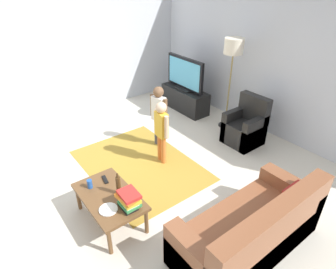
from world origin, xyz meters
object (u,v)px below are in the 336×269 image
(floor_lamp, at_px, (233,51))
(book_stack, at_px, (129,200))
(tv, at_px, (185,74))
(child_near_tv, at_px, (159,111))
(soda_can, at_px, (90,184))
(bottle, at_px, (118,185))
(tv_stand, at_px, (185,99))
(child_center, at_px, (161,127))
(coffee_table, at_px, (109,198))
(tv_remote, at_px, (105,179))
(plate, at_px, (108,209))
(armchair, at_px, (246,128))
(couch, at_px, (253,233))

(floor_lamp, distance_m, book_stack, 3.40)
(tv, bearing_deg, child_near_tv, -56.58)
(soda_can, bearing_deg, bottle, 36.03)
(tv_stand, distance_m, child_center, 2.17)
(coffee_table, bearing_deg, bottle, 67.38)
(coffee_table, xyz_separation_m, book_stack, (0.33, 0.10, 0.16))
(bottle, xyz_separation_m, tv_remote, (-0.35, -0.02, -0.12))
(plate, bearing_deg, book_stack, 64.46)
(floor_lamp, bearing_deg, coffee_table, -74.07)
(tv_stand, relative_size, soda_can, 10.00)
(tv_stand, relative_size, armchair, 1.33)
(book_stack, distance_m, bottle, 0.28)
(child_center, bearing_deg, soda_can, -74.60)
(child_center, height_order, bottle, child_center)
(tv, distance_m, soda_can, 3.54)
(bottle, xyz_separation_m, plate, (0.17, -0.24, -0.13))
(couch, xyz_separation_m, soda_can, (-1.68, -1.19, 0.19))
(armchair, relative_size, coffee_table, 0.90)
(armchair, height_order, floor_lamp, floor_lamp)
(plate, bearing_deg, couch, 45.05)
(tv, bearing_deg, floor_lamp, 8.69)
(tv, relative_size, floor_lamp, 0.62)
(tv_stand, bearing_deg, bottle, -53.92)
(book_stack, bearing_deg, child_center, 129.54)
(armchair, xyz_separation_m, bottle, (0.28, -2.80, 0.26))
(bottle, bearing_deg, tv_stand, 126.08)
(tv_remote, bearing_deg, soda_can, -74.50)
(tv_stand, bearing_deg, tv_remote, -58.99)
(child_near_tv, relative_size, plate, 5.19)
(tv, relative_size, bottle, 3.47)
(book_stack, xyz_separation_m, soda_can, (-0.61, -0.22, -0.05))
(plate, bearing_deg, armchair, 98.39)
(tv_stand, bearing_deg, book_stack, -50.65)
(tv_stand, relative_size, tv, 1.09)
(armchair, xyz_separation_m, child_near_tv, (-0.90, -1.34, 0.39))
(child_near_tv, distance_m, bottle, 1.88)
(coffee_table, relative_size, plate, 4.55)
(bottle, distance_m, tv_remote, 0.37)
(soda_can, distance_m, plate, 0.50)
(child_near_tv, relative_size, bottle, 3.60)
(floor_lamp, xyz_separation_m, child_center, (0.21, -1.80, -0.89))
(couch, distance_m, child_near_tv, 2.61)
(coffee_table, distance_m, plate, 0.26)
(armchair, height_order, soda_can, armchair)
(tv, xyz_separation_m, armchair, (1.79, -0.02, -0.55))
(child_near_tv, height_order, book_stack, child_near_tv)
(tv, xyz_separation_m, couch, (3.42, -1.87, -0.56))
(bottle, height_order, soda_can, bottle)
(couch, xyz_separation_m, child_center, (-2.08, 0.24, 0.37))
(child_near_tv, height_order, bottle, child_near_tv)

